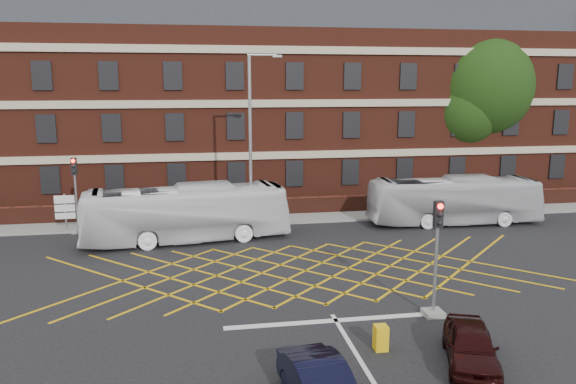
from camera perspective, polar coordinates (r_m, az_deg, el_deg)
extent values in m
plane|color=black|center=(23.77, 2.75, -9.55)|extent=(120.00, 120.00, 0.00)
cube|color=#512014|center=(44.06, -3.33, 7.94)|extent=(50.00, 12.00, 12.00)
cube|color=black|center=(44.15, -3.42, 15.74)|extent=(51.00, 10.61, 10.61)
cube|color=#B7A88C|center=(37.98, -2.33, 8.98)|extent=(50.00, 0.18, 0.50)
cube|color=black|center=(38.08, -2.31, 6.72)|extent=(1.20, 0.14, 1.80)
cube|color=#461C12|center=(35.92, -1.66, -1.52)|extent=(56.00, 0.50, 1.10)
cube|color=slate|center=(35.06, -1.42, -2.66)|extent=(60.00, 3.00, 0.12)
cube|color=#CC990C|center=(25.61, 1.79, -7.99)|extent=(8.22, 8.22, 0.02)
cube|color=silver|center=(20.61, 4.88, -12.87)|extent=(8.00, 0.30, 0.02)
imported|color=white|center=(30.37, -10.32, -2.15)|extent=(11.16, 3.91, 3.04)
imported|color=silver|center=(35.04, 16.52, -0.83)|extent=(10.37, 2.91, 2.86)
imported|color=black|center=(18.25, 18.07, -14.60)|extent=(2.61, 3.90, 1.23)
cylinder|color=black|center=(45.63, 18.34, 4.01)|extent=(0.90, 0.90, 6.45)
sphere|color=black|center=(45.34, 18.72, 10.11)|extent=(8.14, 8.14, 8.14)
sphere|color=black|center=(43.99, 17.32, 7.79)|extent=(5.29, 5.29, 5.29)
sphere|color=black|center=(46.79, 19.78, 8.30)|extent=(4.89, 4.89, 4.89)
cube|color=slate|center=(21.56, 14.52, -11.83)|extent=(0.70, 0.70, 0.20)
cylinder|color=gray|center=(20.99, 14.74, -7.67)|extent=(0.12, 0.12, 3.50)
cube|color=black|center=(20.44, 15.02, -2.21)|extent=(0.30, 0.25, 0.95)
sphere|color=#FF0C05|center=(20.24, 15.23, -1.41)|extent=(0.20, 0.20, 0.20)
cube|color=slate|center=(34.05, -20.50, -3.71)|extent=(0.70, 0.70, 0.20)
cylinder|color=gray|center=(33.69, -20.68, -0.99)|extent=(0.12, 0.12, 3.50)
cube|color=black|center=(33.35, -20.92, 2.45)|extent=(0.30, 0.25, 0.95)
sphere|color=#FF0C05|center=(33.17, -21.00, 2.97)|extent=(0.20, 0.20, 0.20)
cube|color=slate|center=(31.75, -3.73, -4.06)|extent=(1.00, 1.00, 0.20)
cylinder|color=gray|center=(30.86, -3.85, 4.59)|extent=(0.18, 0.18, 9.81)
cylinder|color=gray|center=(30.78, -2.63, 13.73)|extent=(1.60, 0.12, 0.12)
cube|color=gray|center=(30.88, -1.11, 13.64)|extent=(0.50, 0.20, 0.12)
cylinder|color=gray|center=(34.25, -21.66, -1.99)|extent=(0.10, 0.10, 2.20)
cube|color=silver|center=(34.01, -21.78, -0.70)|extent=(1.10, 0.06, 0.45)
cube|color=silver|center=(34.11, -21.72, -1.53)|extent=(1.10, 0.06, 0.40)
cube|color=silver|center=(34.20, -21.67, -2.26)|extent=(1.10, 0.06, 0.35)
cube|color=#E2B10D|center=(18.59, 9.40, -14.40)|extent=(0.41, 0.41, 0.81)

